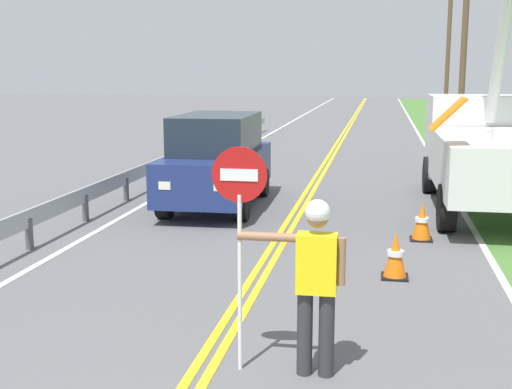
# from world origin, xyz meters

# --- Properties ---
(centerline_yellow_left) EXTENTS (0.11, 110.00, 0.01)m
(centerline_yellow_left) POSITION_xyz_m (-0.09, 20.00, 0.01)
(centerline_yellow_left) COLOR yellow
(centerline_yellow_left) RESTS_ON ground
(centerline_yellow_right) EXTENTS (0.11, 110.00, 0.01)m
(centerline_yellow_right) POSITION_xyz_m (0.09, 20.00, 0.01)
(centerline_yellow_right) COLOR yellow
(centerline_yellow_right) RESTS_ON ground
(edge_line_right) EXTENTS (0.12, 110.00, 0.01)m
(edge_line_right) POSITION_xyz_m (3.60, 20.00, 0.01)
(edge_line_right) COLOR silver
(edge_line_right) RESTS_ON ground
(edge_line_left) EXTENTS (0.12, 110.00, 0.01)m
(edge_line_left) POSITION_xyz_m (-3.60, 20.00, 0.01)
(edge_line_left) COLOR silver
(edge_line_left) RESTS_ON ground
(flagger_worker) EXTENTS (1.09, 0.25, 1.83)m
(flagger_worker) POSITION_xyz_m (1.15, 3.74, 1.05)
(flagger_worker) COLOR #2D2D33
(flagger_worker) RESTS_ON ground
(stop_sign_paddle) EXTENTS (0.56, 0.04, 2.33)m
(stop_sign_paddle) POSITION_xyz_m (0.38, 3.74, 1.71)
(stop_sign_paddle) COLOR silver
(stop_sign_paddle) RESTS_ON ground
(utility_bucket_truck) EXTENTS (2.67, 6.82, 6.11)m
(utility_bucket_truck) POSITION_xyz_m (4.06, 12.98, 1.44)
(utility_bucket_truck) COLOR silver
(utility_bucket_truck) RESTS_ON ground
(oncoming_suv_nearest) EXTENTS (2.01, 4.65, 2.10)m
(oncoming_suv_nearest) POSITION_xyz_m (-1.89, 12.05, 1.06)
(oncoming_suv_nearest) COLOR navy
(oncoming_suv_nearest) RESTS_ON ground
(utility_pole_mid) EXTENTS (1.80, 0.28, 8.11)m
(utility_pole_mid) POSITION_xyz_m (5.32, 29.44, 4.24)
(utility_pole_mid) COLOR brown
(utility_pole_mid) RESTS_ON ground
(utility_pole_far) EXTENTS (1.80, 0.28, 8.62)m
(utility_pole_far) POSITION_xyz_m (5.99, 44.24, 4.49)
(utility_pole_far) COLOR brown
(utility_pole_far) RESTS_ON ground
(traffic_cone_lead) EXTENTS (0.40, 0.40, 0.70)m
(traffic_cone_lead) POSITION_xyz_m (2.02, 7.23, 0.34)
(traffic_cone_lead) COLOR orange
(traffic_cone_lead) RESTS_ON ground
(traffic_cone_mid) EXTENTS (0.40, 0.40, 0.70)m
(traffic_cone_mid) POSITION_xyz_m (2.54, 9.66, 0.34)
(traffic_cone_mid) COLOR orange
(traffic_cone_mid) RESTS_ON ground
(guardrail_left_shoulder) EXTENTS (0.10, 32.00, 0.71)m
(guardrail_left_shoulder) POSITION_xyz_m (-4.20, 15.74, 0.52)
(guardrail_left_shoulder) COLOR #9EA0A3
(guardrail_left_shoulder) RESTS_ON ground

